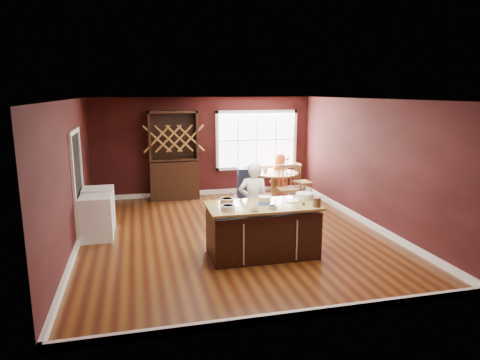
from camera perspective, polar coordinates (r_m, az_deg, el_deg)
name	(u,v)px	position (r m, az deg, el deg)	size (l,w,h in m)	color
room_shell	(232,168)	(8.46, -1.06, 1.55)	(7.00, 7.00, 7.00)	#593211
window	(257,140)	(12.14, 2.24, 5.36)	(2.36, 0.10, 1.66)	white
doorway	(78,186)	(8.98, -20.76, -0.73)	(0.08, 1.26, 2.13)	white
kitchen_island	(262,231)	(7.57, 2.98, -6.82)	(1.93, 1.01, 0.92)	black
dining_table	(275,180)	(11.34, 4.73, -0.06)	(1.20, 1.20, 0.75)	brown
baker	(253,202)	(8.16, 1.78, -2.95)	(0.57, 0.37, 1.56)	white
layer_cake	(264,200)	(7.47, 3.29, -2.71)	(0.32, 0.32, 0.13)	silver
bowl_blue	(228,208)	(7.06, -1.59, -3.73)	(0.23, 0.23, 0.09)	white
bowl_yellow	(227,201)	(7.50, -1.77, -2.79)	(0.24, 0.24, 0.09)	#A28037
bowl_pink	(254,210)	(7.02, 1.93, -3.96)	(0.15, 0.15, 0.05)	white
bowl_olive	(273,207)	(7.17, 4.40, -3.66)	(0.14, 0.14, 0.05)	beige
drinking_glass	(285,200)	(7.44, 5.95, -2.73)	(0.08, 0.08, 0.15)	silver
dinner_plate	(292,201)	(7.71, 6.97, -2.75)	(0.27, 0.27, 0.02)	#F4E8AD
white_tub	(305,196)	(7.89, 8.60, -2.12)	(0.32, 0.32, 0.11)	silver
stoneware_crock	(317,202)	(7.38, 10.20, -2.93)	(0.13, 0.13, 0.16)	brown
toy_figurine	(304,202)	(7.49, 8.47, -2.97)	(0.05, 0.05, 0.08)	yellow
rug	(275,200)	(11.46, 4.69, -2.65)	(2.10, 1.62, 0.01)	brown
chair_east	(303,180)	(11.58, 8.37, -0.06)	(0.42, 0.40, 1.01)	brown
chair_south	(287,187)	(10.56, 6.32, -0.95)	(0.45, 0.43, 1.08)	brown
chair_north	(279,175)	(12.24, 5.24, 0.72)	(0.43, 0.41, 1.03)	brown
seated_woman	(280,175)	(11.85, 5.29, 0.73)	(0.58, 0.38, 1.18)	orange
high_chair	(245,183)	(11.40, 0.61, -0.43)	(0.36, 0.36, 0.89)	black
toddler	(245,169)	(11.41, 0.62, 1.46)	(0.18, 0.14, 0.26)	#8CA5BF
table_plate	(288,173)	(11.28, 6.38, 1.00)	(0.21, 0.21, 0.02)	beige
table_cup	(265,170)	(11.34, 3.38, 1.33)	(0.13, 0.13, 0.10)	silver
hutch	(174,155)	(11.50, -8.85, 3.26)	(1.28, 0.54, 2.35)	black
washer	(97,218)	(8.78, -18.58, -4.85)	(0.60, 0.58, 0.87)	white
dryer	(99,209)	(9.39, -18.28, -3.68)	(0.61, 0.59, 0.89)	silver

